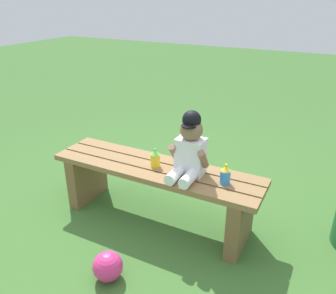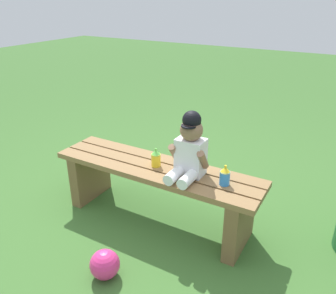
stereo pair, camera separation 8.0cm
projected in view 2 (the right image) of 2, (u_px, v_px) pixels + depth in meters
ground_plane at (157, 218)px, 2.38m from camera, size 16.00×16.00×0.00m
park_bench at (156, 184)px, 2.26m from camera, size 1.40×0.35×0.41m
child_figure at (190, 148)px, 2.03m from camera, size 0.23×0.27×0.40m
sippy_cup_left at (155, 158)px, 2.18m from camera, size 0.06×0.06×0.12m
sippy_cup_right at (225, 176)px, 1.97m from camera, size 0.06×0.06×0.12m
toy_ball at (105, 264)px, 1.86m from camera, size 0.16×0.16×0.16m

